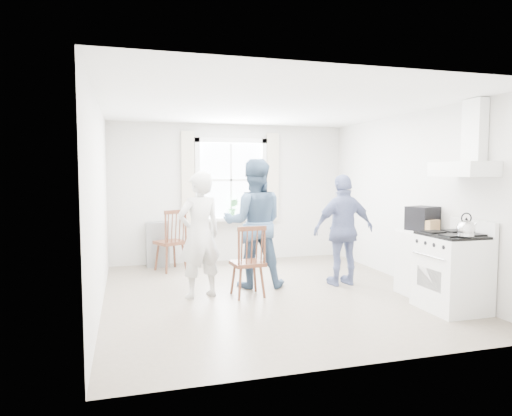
{
  "coord_description": "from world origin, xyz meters",
  "views": [
    {
      "loc": [
        -1.93,
        -6.0,
        1.71
      ],
      "look_at": [
        -0.16,
        0.2,
        1.19
      ],
      "focal_mm": 32.0,
      "sensor_mm": 36.0,
      "label": 1
    }
  ],
  "objects_px": {
    "low_cabinet": "(421,263)",
    "stereo_stack": "(422,218)",
    "windsor_chair_b": "(250,254)",
    "windsor_chair_a": "(174,234)",
    "gas_stove": "(452,271)",
    "person_left": "(200,235)",
    "person_mid": "(254,223)",
    "person_right": "(344,230)"
  },
  "relations": [
    {
      "from": "windsor_chair_b",
      "to": "person_right",
      "type": "xyz_separation_m",
      "value": [
        1.54,
        0.31,
        0.23
      ]
    },
    {
      "from": "windsor_chair_b",
      "to": "person_left",
      "type": "bearing_deg",
      "value": 160.47
    },
    {
      "from": "gas_stove",
      "to": "person_left",
      "type": "bearing_deg",
      "value": 153.55
    },
    {
      "from": "person_left",
      "to": "person_mid",
      "type": "distance_m",
      "value": 0.95
    },
    {
      "from": "low_cabinet",
      "to": "windsor_chair_b",
      "type": "xyz_separation_m",
      "value": [
        -2.31,
        0.51,
        0.16
      ]
    },
    {
      "from": "gas_stove",
      "to": "windsor_chair_b",
      "type": "height_order",
      "value": "gas_stove"
    },
    {
      "from": "windsor_chair_a",
      "to": "person_left",
      "type": "xyz_separation_m",
      "value": [
        0.18,
        -1.7,
        0.2
      ]
    },
    {
      "from": "person_mid",
      "to": "person_right",
      "type": "relative_size",
      "value": 1.13
    },
    {
      "from": "stereo_stack",
      "to": "windsor_chair_b",
      "type": "xyz_separation_m",
      "value": [
        -2.35,
        0.45,
        -0.46
      ]
    },
    {
      "from": "person_mid",
      "to": "low_cabinet",
      "type": "bearing_deg",
      "value": 164.93
    },
    {
      "from": "person_right",
      "to": "gas_stove",
      "type": "bearing_deg",
      "value": 112.03
    },
    {
      "from": "stereo_stack",
      "to": "windsor_chair_a",
      "type": "distance_m",
      "value": 4.0
    },
    {
      "from": "windsor_chair_b",
      "to": "person_mid",
      "type": "xyz_separation_m",
      "value": [
        0.22,
        0.6,
        0.34
      ]
    },
    {
      "from": "person_mid",
      "to": "person_right",
      "type": "distance_m",
      "value": 1.36
    },
    {
      "from": "person_right",
      "to": "stereo_stack",
      "type": "bearing_deg",
      "value": 133.96
    },
    {
      "from": "gas_stove",
      "to": "person_left",
      "type": "xyz_separation_m",
      "value": [
        -2.89,
        1.44,
        0.37
      ]
    },
    {
      "from": "stereo_stack",
      "to": "person_mid",
      "type": "xyz_separation_m",
      "value": [
        -2.13,
        1.05,
        -0.12
      ]
    },
    {
      "from": "gas_stove",
      "to": "stereo_stack",
      "type": "xyz_separation_m",
      "value": [
        0.11,
        0.76,
        0.58
      ]
    },
    {
      "from": "person_mid",
      "to": "gas_stove",
      "type": "bearing_deg",
      "value": 151.04
    },
    {
      "from": "stereo_stack",
      "to": "person_mid",
      "type": "distance_m",
      "value": 2.38
    },
    {
      "from": "low_cabinet",
      "to": "gas_stove",
      "type": "bearing_deg",
      "value": -95.68
    },
    {
      "from": "gas_stove",
      "to": "person_mid",
      "type": "bearing_deg",
      "value": 138.24
    },
    {
      "from": "windsor_chair_b",
      "to": "person_left",
      "type": "xyz_separation_m",
      "value": [
        -0.65,
        0.23,
        0.25
      ]
    },
    {
      "from": "person_left",
      "to": "windsor_chair_a",
      "type": "bearing_deg",
      "value": -101.85
    },
    {
      "from": "windsor_chair_a",
      "to": "person_right",
      "type": "bearing_deg",
      "value": -34.44
    },
    {
      "from": "stereo_stack",
      "to": "windsor_chair_a",
      "type": "bearing_deg",
      "value": 143.09
    },
    {
      "from": "gas_stove",
      "to": "stereo_stack",
      "type": "height_order",
      "value": "stereo_stack"
    },
    {
      "from": "stereo_stack",
      "to": "person_mid",
      "type": "relative_size",
      "value": 0.24
    },
    {
      "from": "windsor_chair_a",
      "to": "stereo_stack",
      "type": "bearing_deg",
      "value": -36.91
    },
    {
      "from": "low_cabinet",
      "to": "person_mid",
      "type": "distance_m",
      "value": 2.42
    },
    {
      "from": "gas_stove",
      "to": "person_right",
      "type": "height_order",
      "value": "person_right"
    },
    {
      "from": "low_cabinet",
      "to": "person_right",
      "type": "height_order",
      "value": "person_right"
    },
    {
      "from": "person_mid",
      "to": "person_right",
      "type": "bearing_deg",
      "value": -179.41
    },
    {
      "from": "stereo_stack",
      "to": "person_left",
      "type": "xyz_separation_m",
      "value": [
        -3.0,
        0.68,
        -0.21
      ]
    },
    {
      "from": "windsor_chair_a",
      "to": "person_right",
      "type": "relative_size",
      "value": 0.64
    },
    {
      "from": "person_mid",
      "to": "person_right",
      "type": "height_order",
      "value": "person_mid"
    },
    {
      "from": "stereo_stack",
      "to": "gas_stove",
      "type": "bearing_deg",
      "value": -98.24
    },
    {
      "from": "windsor_chair_a",
      "to": "person_left",
      "type": "relative_size",
      "value": 0.63
    },
    {
      "from": "low_cabinet",
      "to": "stereo_stack",
      "type": "relative_size",
      "value": 1.98
    },
    {
      "from": "windsor_chair_a",
      "to": "person_mid",
      "type": "relative_size",
      "value": 0.57
    },
    {
      "from": "windsor_chair_a",
      "to": "person_right",
      "type": "xyz_separation_m",
      "value": [
        2.37,
        -1.62,
        0.18
      ]
    },
    {
      "from": "windsor_chair_b",
      "to": "windsor_chair_a",
      "type": "bearing_deg",
      "value": 113.09
    }
  ]
}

